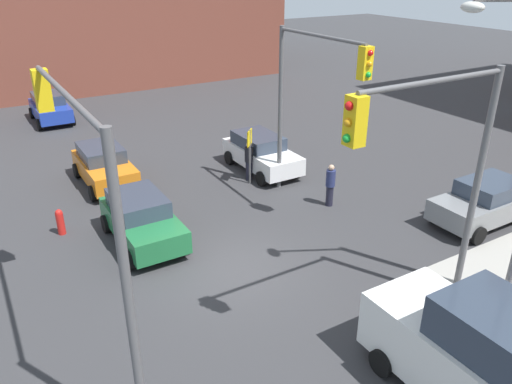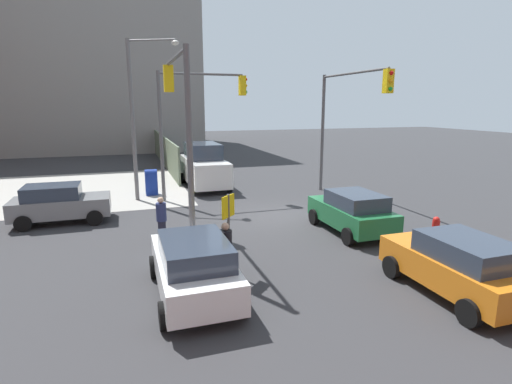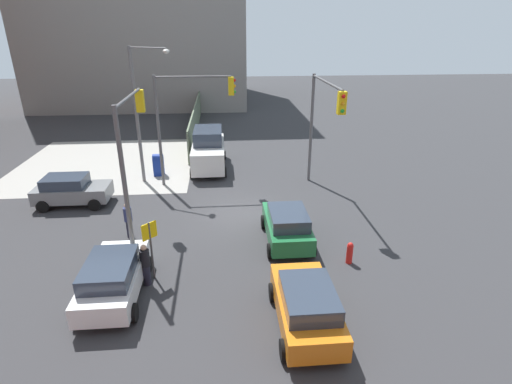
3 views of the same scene
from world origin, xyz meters
name	(u,v)px [view 2 (image 2 of 3)]	position (x,y,z in m)	size (l,w,h in m)	color
ground_plane	(277,216)	(0.00, 0.00, 0.00)	(120.00, 120.00, 0.00)	#333335
sidewalk_corner	(79,190)	(9.00, 9.00, 0.01)	(12.00, 12.00, 0.01)	#9E9B93
construction_fence	(161,148)	(19.85, 3.20, 1.20)	(23.69, 0.12, 2.40)	#607056
building_loft_east	(83,53)	(36.00, 10.02, 10.69)	(20.00, 24.00, 21.38)	gray
traffic_signal_nw_corner	(180,113)	(-2.65, 4.50, 4.60)	(4.92, 0.36, 6.50)	#59595B
traffic_signal_se_corner	(345,109)	(2.15, -4.50, 4.67)	(6.10, 0.36, 6.50)	#59595B
traffic_signal_ne_corner	(195,111)	(4.50, 2.77, 4.58)	(0.36, 4.62, 6.50)	#59595B
street_lamp_corner	(139,108)	(5.03, 5.47, 4.70)	(1.47, 2.42, 8.00)	slate
warning_sign_two_way	(228,220)	(-5.40, 3.61, 1.64)	(0.48, 0.48, 2.40)	#4C4C4C
mailbox_blue	(151,181)	(6.20, 5.00, 0.76)	(0.56, 0.64, 1.43)	navy
fire_hydrant	(436,229)	(-5.00, -4.20, 0.49)	(0.26, 0.26, 0.94)	red
hatchback_white	(194,266)	(-6.46, 4.81, 0.84)	(4.22, 2.02, 1.62)	white
coupe_green	(352,211)	(-3.07, -1.92, 0.84)	(3.96, 2.02, 1.62)	#1E6638
coupe_gray	(59,203)	(1.95, 9.03, 0.84)	(2.02, 3.85, 1.62)	slate
coupe_orange	(459,265)	(-8.56, -1.67, 0.84)	(4.02, 2.02, 1.62)	orange
van_white_delivery	(204,166)	(7.45, 1.80, 1.28)	(5.40, 2.32, 2.62)	white
pedestrian_crossing	(226,251)	(-5.80, 3.80, 0.88)	(0.36, 0.36, 1.70)	black
pedestrian_waiting	(162,219)	(-2.00, 5.20, 0.88)	(0.36, 0.36, 1.69)	navy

